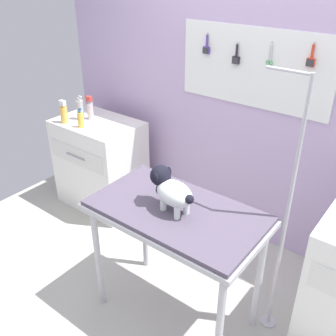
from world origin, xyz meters
TOP-DOWN VIEW (x-y plane):
  - ground at (0.00, 0.00)m, footprint 4.40×4.00m
  - rear_wall_panel at (0.00, 1.28)m, footprint 4.00×0.11m
  - grooming_table at (0.11, 0.11)m, footprint 1.10×0.62m
  - grooming_arm at (0.67, 0.44)m, footprint 0.30×0.11m
  - dog at (0.08, 0.09)m, footprint 0.36×0.21m
  - counter_left at (-1.34, 0.81)m, footprint 0.80×0.58m
  - spray_bottle_short at (-1.35, 0.63)m, footprint 0.05×0.05m
  - conditioner_bottle at (-1.50, 0.77)m, footprint 0.07×0.07m
  - detangler_spray at (-1.56, 0.61)m, footprint 0.07×0.07m
  - pump_bottle_white at (-1.43, 0.83)m, footprint 0.06×0.06m

SIDE VIEW (x-z plane):
  - ground at x=0.00m, z-range -0.04..0.00m
  - counter_left at x=-1.34m, z-range 0.00..0.89m
  - grooming_table at x=0.11m, z-range 0.36..1.26m
  - grooming_arm at x=0.67m, z-range -0.06..1.71m
  - spray_bottle_short at x=-1.35m, z-range 0.87..1.06m
  - detangler_spray at x=-1.56m, z-range 0.88..1.09m
  - pump_bottle_white at x=-1.43m, z-range 0.88..1.10m
  - conditioner_bottle at x=-1.50m, z-range 0.87..1.10m
  - dog at x=0.08m, z-range 0.91..1.17m
  - rear_wall_panel at x=0.00m, z-range 0.01..2.31m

